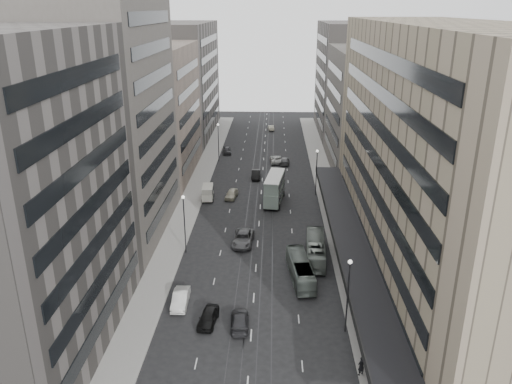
# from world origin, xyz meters

# --- Properties ---
(ground) EXTENTS (220.00, 220.00, 0.00)m
(ground) POSITION_xyz_m (0.00, 0.00, 0.00)
(ground) COLOR black
(ground) RESTS_ON ground
(sidewalk_right) EXTENTS (4.00, 125.00, 0.15)m
(sidewalk_right) POSITION_xyz_m (12.00, 37.50, 0.07)
(sidewalk_right) COLOR gray
(sidewalk_right) RESTS_ON ground
(sidewalk_left) EXTENTS (4.00, 125.00, 0.15)m
(sidewalk_left) POSITION_xyz_m (-12.00, 37.50, 0.07)
(sidewalk_left) COLOR gray
(sidewalk_left) RESTS_ON ground
(department_store) EXTENTS (19.20, 60.00, 30.00)m
(department_store) POSITION_xyz_m (21.45, 8.00, 14.95)
(department_store) COLOR gray
(department_store) RESTS_ON ground
(building_right_mid) EXTENTS (15.00, 28.00, 24.00)m
(building_right_mid) POSITION_xyz_m (21.50, 52.00, 12.00)
(building_right_mid) COLOR #4C4842
(building_right_mid) RESTS_ON ground
(building_right_far) EXTENTS (15.00, 32.00, 28.00)m
(building_right_far) POSITION_xyz_m (21.50, 82.00, 14.00)
(building_right_far) COLOR #5D5854
(building_right_far) RESTS_ON ground
(building_left_a) EXTENTS (15.00, 28.00, 30.00)m
(building_left_a) POSITION_xyz_m (-21.50, -8.00, 15.00)
(building_left_a) COLOR #5D5854
(building_left_a) RESTS_ON ground
(building_left_b) EXTENTS (15.00, 26.00, 34.00)m
(building_left_b) POSITION_xyz_m (-21.50, 19.00, 17.00)
(building_left_b) COLOR #4C4842
(building_left_b) RESTS_ON ground
(building_left_c) EXTENTS (15.00, 28.00, 25.00)m
(building_left_c) POSITION_xyz_m (-21.50, 46.00, 12.50)
(building_left_c) COLOR #7A6A5F
(building_left_c) RESTS_ON ground
(building_left_d) EXTENTS (15.00, 38.00, 28.00)m
(building_left_d) POSITION_xyz_m (-21.50, 79.00, 14.00)
(building_left_d) COLOR #5D5854
(building_left_d) RESTS_ON ground
(lamp_right_near) EXTENTS (0.44, 0.44, 8.32)m
(lamp_right_near) POSITION_xyz_m (9.70, -5.00, 5.20)
(lamp_right_near) COLOR #262628
(lamp_right_near) RESTS_ON ground
(lamp_right_far) EXTENTS (0.44, 0.44, 8.32)m
(lamp_right_far) POSITION_xyz_m (9.70, 35.00, 5.20)
(lamp_right_far) COLOR #262628
(lamp_right_far) RESTS_ON ground
(lamp_left_near) EXTENTS (0.44, 0.44, 8.32)m
(lamp_left_near) POSITION_xyz_m (-9.70, 12.00, 5.20)
(lamp_left_near) COLOR #262628
(lamp_left_near) RESTS_ON ground
(lamp_left_far) EXTENTS (0.44, 0.44, 8.32)m
(lamp_left_far) POSITION_xyz_m (-9.70, 55.00, 5.20)
(lamp_left_far) COLOR #262628
(lamp_left_far) RESTS_ON ground
(bus_near) EXTENTS (3.37, 9.83, 2.68)m
(bus_near) POSITION_xyz_m (5.55, 5.42, 1.34)
(bus_near) COLOR gray
(bus_near) RESTS_ON ground
(bus_far) EXTENTS (2.93, 10.20, 2.81)m
(bus_far) POSITION_xyz_m (7.81, 10.78, 1.40)
(bus_far) COLOR gray
(bus_far) RESTS_ON ground
(double_decker) EXTENTS (3.72, 9.13, 4.85)m
(double_decker) POSITION_xyz_m (2.36, 31.03, 2.62)
(double_decker) COLOR slate
(double_decker) RESTS_ON ground
(panel_van) EXTENTS (2.19, 4.10, 2.51)m
(panel_van) POSITION_xyz_m (-9.20, 31.88, 1.39)
(panel_van) COLOR silver
(panel_van) RESTS_ON ground
(sedan_0) EXTENTS (2.25, 4.52, 1.48)m
(sedan_0) POSITION_xyz_m (-4.63, -4.07, 0.74)
(sedan_0) COLOR black
(sedan_0) RESTS_ON ground
(sedan_1) EXTENTS (1.78, 4.77, 1.56)m
(sedan_1) POSITION_xyz_m (-8.16, -0.73, 0.78)
(sedan_1) COLOR silver
(sedan_1) RESTS_ON ground
(sedan_2) EXTENTS (3.13, 6.11, 1.65)m
(sedan_2) POSITION_xyz_m (-2.08, 14.95, 0.83)
(sedan_2) COLOR #525154
(sedan_2) RESTS_ON ground
(sedan_3) EXTENTS (2.20, 4.91, 1.40)m
(sedan_3) POSITION_xyz_m (-1.25, -4.46, 0.70)
(sedan_3) COLOR #29292B
(sedan_3) RESTS_ON ground
(sedan_4) EXTENTS (2.34, 4.59, 1.50)m
(sedan_4) POSITION_xyz_m (-5.15, 32.87, 0.75)
(sedan_4) COLOR #A9A48C
(sedan_4) RESTS_ON ground
(sedan_5) EXTENTS (1.68, 4.73, 1.56)m
(sedan_5) POSITION_xyz_m (-1.25, 43.78, 0.78)
(sedan_5) COLOR black
(sedan_5) RESTS_ON ground
(sedan_6) EXTENTS (2.81, 5.40, 1.45)m
(sedan_6) POSITION_xyz_m (2.74, 54.53, 0.73)
(sedan_6) COLOR silver
(sedan_6) RESTS_ON ground
(sedan_7) EXTENTS (2.08, 4.88, 1.40)m
(sedan_7) POSITION_xyz_m (4.50, 53.49, 0.70)
(sedan_7) COLOR #565658
(sedan_7) RESTS_ON ground
(sedan_8) EXTENTS (2.30, 4.53, 1.48)m
(sedan_8) POSITION_xyz_m (-8.50, 61.23, 0.74)
(sedan_8) COLOR #2A2A2D
(sedan_8) RESTS_ON ground
(sedan_9) EXTENTS (1.83, 4.21, 1.35)m
(sedan_9) POSITION_xyz_m (1.39, 84.53, 0.67)
(sedan_9) COLOR beige
(sedan_9) RESTS_ON ground
(pedestrian) EXTENTS (0.84, 0.76, 1.93)m
(pedestrian) POSITION_xyz_m (10.20, -11.63, 1.12)
(pedestrian) COLOR black
(pedestrian) RESTS_ON sidewalk_right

